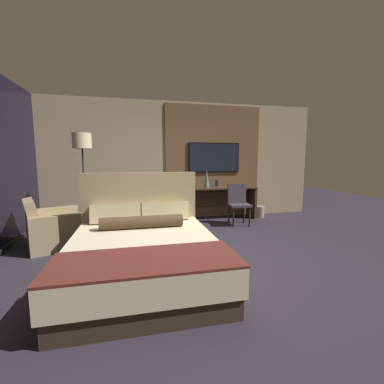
{
  "coord_description": "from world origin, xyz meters",
  "views": [
    {
      "loc": [
        -0.96,
        -3.58,
        1.44
      ],
      "look_at": [
        0.06,
        0.9,
        0.85
      ],
      "focal_mm": 24.0,
      "sensor_mm": 36.0,
      "label": 1
    }
  ],
  "objects_px": {
    "desk_chair": "(238,200)",
    "vase_tall": "(207,178)",
    "desk": "(216,197)",
    "tv": "(214,158)",
    "bed": "(144,252)",
    "vase_short": "(217,183)",
    "armchair_by_window": "(55,230)",
    "waste_bin": "(260,212)",
    "floor_lamp": "(82,149)",
    "book": "(236,186)"
  },
  "relations": [
    {
      "from": "tv",
      "to": "desk_chair",
      "type": "bearing_deg",
      "value": -70.91
    },
    {
      "from": "desk_chair",
      "to": "desk",
      "type": "bearing_deg",
      "value": 119.15
    },
    {
      "from": "vase_short",
      "to": "book",
      "type": "height_order",
      "value": "vase_short"
    },
    {
      "from": "bed",
      "to": "desk_chair",
      "type": "distance_m",
      "value": 3.05
    },
    {
      "from": "armchair_by_window",
      "to": "desk",
      "type": "bearing_deg",
      "value": -90.56
    },
    {
      "from": "armchair_by_window",
      "to": "vase_short",
      "type": "height_order",
      "value": "vase_short"
    },
    {
      "from": "bed",
      "to": "desk",
      "type": "xyz_separation_m",
      "value": [
        1.86,
        2.79,
        0.22
      ]
    },
    {
      "from": "desk_chair",
      "to": "vase_short",
      "type": "bearing_deg",
      "value": 113.42
    },
    {
      "from": "desk",
      "to": "vase_short",
      "type": "xyz_separation_m",
      "value": [
        0.05,
        0.08,
        0.33
      ]
    },
    {
      "from": "tv",
      "to": "vase_tall",
      "type": "bearing_deg",
      "value": -136.62
    },
    {
      "from": "desk",
      "to": "tv",
      "type": "height_order",
      "value": "tv"
    },
    {
      "from": "desk_chair",
      "to": "vase_short",
      "type": "distance_m",
      "value": 0.83
    },
    {
      "from": "floor_lamp",
      "to": "armchair_by_window",
      "type": "bearing_deg",
      "value": -126.1
    },
    {
      "from": "desk",
      "to": "armchair_by_window",
      "type": "xyz_separation_m",
      "value": [
        -3.26,
        -1.31,
        -0.25
      ]
    },
    {
      "from": "floor_lamp",
      "to": "desk",
      "type": "bearing_deg",
      "value": 14.88
    },
    {
      "from": "floor_lamp",
      "to": "book",
      "type": "relative_size",
      "value": 8.45
    },
    {
      "from": "armchair_by_window",
      "to": "book",
      "type": "height_order",
      "value": "armchair_by_window"
    },
    {
      "from": "waste_bin",
      "to": "floor_lamp",
      "type": "bearing_deg",
      "value": -170.93
    },
    {
      "from": "waste_bin",
      "to": "vase_short",
      "type": "bearing_deg",
      "value": 168.89
    },
    {
      "from": "bed",
      "to": "vase_short",
      "type": "height_order",
      "value": "bed"
    },
    {
      "from": "tv",
      "to": "armchair_by_window",
      "type": "relative_size",
      "value": 1.15
    },
    {
      "from": "desk_chair",
      "to": "floor_lamp",
      "type": "height_order",
      "value": "floor_lamp"
    },
    {
      "from": "desk_chair",
      "to": "floor_lamp",
      "type": "distance_m",
      "value": 3.34
    },
    {
      "from": "bed",
      "to": "floor_lamp",
      "type": "xyz_separation_m",
      "value": [
        -1.0,
        2.03,
        1.31
      ]
    },
    {
      "from": "armchair_by_window",
      "to": "waste_bin",
      "type": "height_order",
      "value": "armchair_by_window"
    },
    {
      "from": "armchair_by_window",
      "to": "vase_tall",
      "type": "xyz_separation_m",
      "value": [
        3.01,
        1.29,
        0.71
      ]
    },
    {
      "from": "bed",
      "to": "tv",
      "type": "distance_m",
      "value": 3.72
    },
    {
      "from": "book",
      "to": "armchair_by_window",
      "type": "bearing_deg",
      "value": -161.44
    },
    {
      "from": "vase_short",
      "to": "vase_tall",
      "type": "bearing_deg",
      "value": -161.19
    },
    {
      "from": "desk",
      "to": "waste_bin",
      "type": "bearing_deg",
      "value": -6.56
    },
    {
      "from": "tv",
      "to": "floor_lamp",
      "type": "height_order",
      "value": "floor_lamp"
    },
    {
      "from": "vase_short",
      "to": "waste_bin",
      "type": "xyz_separation_m",
      "value": [
        1.06,
        -0.21,
        -0.72
      ]
    },
    {
      "from": "armchair_by_window",
      "to": "waste_bin",
      "type": "relative_size",
      "value": 4.02
    },
    {
      "from": "desk",
      "to": "waste_bin",
      "type": "relative_size",
      "value": 6.76
    },
    {
      "from": "desk_chair",
      "to": "book",
      "type": "height_order",
      "value": "desk_chair"
    },
    {
      "from": "desk_chair",
      "to": "floor_lamp",
      "type": "bearing_deg",
      "value": -173.51
    },
    {
      "from": "floor_lamp",
      "to": "vase_short",
      "type": "relative_size",
      "value": 11.56
    },
    {
      "from": "desk",
      "to": "tv",
      "type": "bearing_deg",
      "value": 90.0
    },
    {
      "from": "desk_chair",
      "to": "waste_bin",
      "type": "distance_m",
      "value": 1.04
    },
    {
      "from": "tv",
      "to": "desk_chair",
      "type": "distance_m",
      "value": 1.31
    },
    {
      "from": "vase_tall",
      "to": "armchair_by_window",
      "type": "bearing_deg",
      "value": -156.78
    },
    {
      "from": "bed",
      "to": "vase_tall",
      "type": "bearing_deg",
      "value": 59.86
    },
    {
      "from": "desk_chair",
      "to": "vase_tall",
      "type": "height_order",
      "value": "vase_tall"
    },
    {
      "from": "desk",
      "to": "vase_short",
      "type": "bearing_deg",
      "value": 60.27
    },
    {
      "from": "book",
      "to": "bed",
      "type": "bearing_deg",
      "value": -130.55
    },
    {
      "from": "desk",
      "to": "book",
      "type": "relative_size",
      "value": 8.33
    },
    {
      "from": "bed",
      "to": "desk",
      "type": "height_order",
      "value": "bed"
    },
    {
      "from": "floor_lamp",
      "to": "vase_short",
      "type": "distance_m",
      "value": 3.12
    },
    {
      "from": "bed",
      "to": "desk_chair",
      "type": "xyz_separation_m",
      "value": [
        2.15,
        2.15,
        0.22
      ]
    },
    {
      "from": "tv",
      "to": "book",
      "type": "distance_m",
      "value": 0.88
    }
  ]
}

